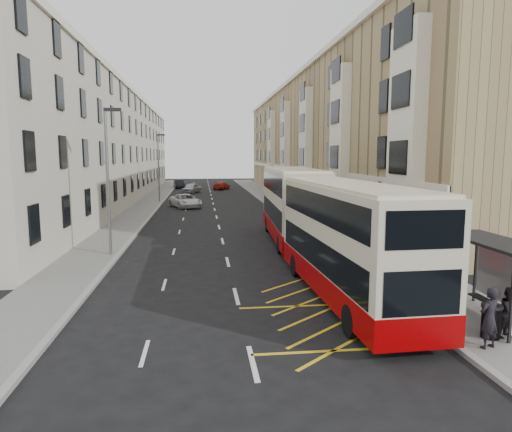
{
  "coord_description": "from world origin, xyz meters",
  "views": [
    {
      "loc": [
        -1.3,
        -13.67,
        5.59
      ],
      "look_at": [
        1.37,
        8.74,
        2.6
      ],
      "focal_mm": 32.0,
      "sensor_mm": 36.0,
      "label": 1
    }
  ],
  "objects": [
    {
      "name": "double_decker_rear",
      "position": [
        4.54,
        15.41,
        2.44
      ],
      "size": [
        3.35,
        12.12,
        4.78
      ],
      "rotation": [
        0.0,
        0.0,
        -0.05
      ],
      "color": "beige",
      "rests_on": "ground"
    },
    {
      "name": "road_markings",
      "position": [
        0.0,
        45.0,
        0.01
      ],
      "size": [
        10.0,
        110.0,
        0.01
      ],
      "primitive_type": null,
      "color": "silver",
      "rests_on": "ground"
    },
    {
      "name": "white_van",
      "position": [
        -3.09,
        36.25,
        0.73
      ],
      "size": [
        4.09,
        5.77,
        1.46
      ],
      "primitive_type": "imported",
      "rotation": [
        0.0,
        0.0,
        0.35
      ],
      "color": "silver",
      "rests_on": "ground"
    },
    {
      "name": "street_lamp_near",
      "position": [
        -6.35,
        12.0,
        4.64
      ],
      "size": [
        0.93,
        0.18,
        8.0
      ],
      "color": "slate",
      "rests_on": "pavement_left"
    },
    {
      "name": "pedestrian_near",
      "position": [
        6.72,
        -2.14,
        1.03
      ],
      "size": [
        0.75,
        0.61,
        1.77
      ],
      "primitive_type": "imported",
      "rotation": [
        0.0,
        0.0,
        3.48
      ],
      "color": "black",
      "rests_on": "pavement_right"
    },
    {
      "name": "double_decker_front",
      "position": [
        4.28,
        3.13,
        2.32
      ],
      "size": [
        2.99,
        11.5,
        4.56
      ],
      "rotation": [
        0.0,
        0.0,
        0.03
      ],
      "color": "beige",
      "rests_on": "ground"
    },
    {
      "name": "terrace_left",
      "position": [
        -13.43,
        45.5,
        6.52
      ],
      "size": [
        9.18,
        79.0,
        13.25
      ],
      "color": "beige",
      "rests_on": "ground"
    },
    {
      "name": "car_dark",
      "position": [
        -5.2,
        65.96,
        0.73
      ],
      "size": [
        2.2,
        4.61,
        1.46
      ],
      "primitive_type": "imported",
      "rotation": [
        0.0,
        0.0,
        0.15
      ],
      "color": "black",
      "rests_on": "ground"
    },
    {
      "name": "street_lamp_far",
      "position": [
        -6.35,
        42.0,
        4.64
      ],
      "size": [
        0.93,
        0.18,
        8.0
      ],
      "color": "slate",
      "rests_on": "pavement_left"
    },
    {
      "name": "guard_railing",
      "position": [
        6.25,
        5.75,
        0.86
      ],
      "size": [
        0.06,
        6.56,
        1.01
      ],
      "color": "red",
      "rests_on": "pavement_right"
    },
    {
      "name": "car_silver",
      "position": [
        -2.89,
        55.49,
        0.76
      ],
      "size": [
        3.24,
        4.79,
        1.51
      ],
      "primitive_type": "imported",
      "rotation": [
        0.0,
        0.0,
        -0.36
      ],
      "color": "#AEB1B6",
      "rests_on": "ground"
    },
    {
      "name": "kerb_right",
      "position": [
        6.0,
        30.0,
        0.07
      ],
      "size": [
        0.25,
        120.0,
        0.15
      ],
      "primitive_type": "cube",
      "color": "gray",
      "rests_on": "ground"
    },
    {
      "name": "pedestrian_mid",
      "position": [
        7.85,
        -1.47,
        0.92
      ],
      "size": [
        0.93,
        0.85,
        1.54
      ],
      "primitive_type": "imported",
      "rotation": [
        0.0,
        0.0,
        0.44
      ],
      "color": "black",
      "rests_on": "pavement_right"
    },
    {
      "name": "kerb_left",
      "position": [
        -6.0,
        30.0,
        0.07
      ],
      "size": [
        0.25,
        120.0,
        0.15
      ],
      "primitive_type": "cube",
      "color": "gray",
      "rests_on": "ground"
    },
    {
      "name": "litter_bin",
      "position": [
        7.27,
        -1.45,
        0.68
      ],
      "size": [
        0.62,
        0.62,
        1.02
      ],
      "color": "black",
      "rests_on": "pavement_right"
    },
    {
      "name": "car_red",
      "position": [
        1.94,
        62.49,
        0.66
      ],
      "size": [
        3.32,
        4.91,
        1.32
      ],
      "primitive_type": "imported",
      "rotation": [
        0.0,
        0.0,
        2.79
      ],
      "color": "#AD2218",
      "rests_on": "ground"
    },
    {
      "name": "pavement_right",
      "position": [
        8.0,
        30.0,
        0.07
      ],
      "size": [
        4.0,
        120.0,
        0.15
      ],
      "primitive_type": "cube",
      "color": "#61615C",
      "rests_on": "ground"
    },
    {
      "name": "ground",
      "position": [
        0.0,
        0.0,
        0.0
      ],
      "size": [
        200.0,
        200.0,
        0.0
      ],
      "primitive_type": "plane",
      "color": "black",
      "rests_on": "ground"
    },
    {
      "name": "bus_shelter",
      "position": [
        8.34,
        -0.39,
        2.14
      ],
      "size": [
        1.65,
        4.25,
        2.7
      ],
      "color": "black",
      "rests_on": "pavement_right"
    },
    {
      "name": "terrace_right",
      "position": [
        14.88,
        45.38,
        7.52
      ],
      "size": [
        10.75,
        79.0,
        15.25
      ],
      "color": "tan",
      "rests_on": "ground"
    },
    {
      "name": "pedestrian_far",
      "position": [
        7.53,
        7.69,
        1.1
      ],
      "size": [
        1.18,
        0.68,
        1.89
      ],
      "primitive_type": "imported",
      "rotation": [
        0.0,
        0.0,
        2.93
      ],
      "color": "black",
      "rests_on": "pavement_right"
    },
    {
      "name": "pavement_left",
      "position": [
        -7.5,
        30.0,
        0.07
      ],
      "size": [
        3.0,
        120.0,
        0.15
      ],
      "primitive_type": "cube",
      "color": "#61615C",
      "rests_on": "ground"
    }
  ]
}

